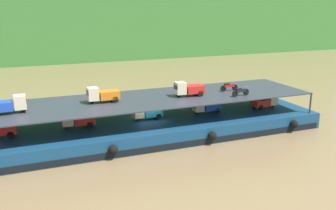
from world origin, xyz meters
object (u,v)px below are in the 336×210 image
object	(u,v)px
cargo_barge	(148,128)
mini_truck_upper_mid	(103,95)
mini_truck_lower_bow	(265,101)
mini_truck_upper_stern	(9,105)
motorcycle_upper_centre	(229,87)
mini_truck_lower_aft	(78,120)
motorcycle_upper_port	(241,92)
mini_truck_lower_mid	(147,112)
mini_truck_lower_fore	(206,106)
mini_truck_upper_fore	(189,89)

from	to	relation	value
cargo_barge	mini_truck_upper_mid	size ratio (longest dim) A/B	11.81
mini_truck_lower_bow	mini_truck_upper_stern	bearing A→B (deg)	179.74
motorcycle_upper_centre	cargo_barge	bearing A→B (deg)	-179.80
mini_truck_lower_aft	motorcycle_upper_port	size ratio (longest dim) A/B	1.47
mini_truck_lower_bow	mini_truck_upper_stern	xyz separation A→B (m)	(-23.94, 0.11, 2.00)
mini_truck_lower_aft	motorcycle_upper_centre	bearing A→B (deg)	-0.64
mini_truck_lower_bow	mini_truck_upper_stern	size ratio (longest dim) A/B	1.01
mini_truck_upper_stern	motorcycle_upper_centre	world-z (taller)	mini_truck_upper_stern
mini_truck_lower_mid	mini_truck_lower_fore	size ratio (longest dim) A/B	1.01
mini_truck_lower_fore	mini_truck_upper_mid	bearing A→B (deg)	179.29
mini_truck_upper_fore	motorcycle_upper_port	size ratio (longest dim) A/B	1.46
mini_truck_upper_fore	motorcycle_upper_centre	size ratio (longest dim) A/B	1.46
mini_truck_lower_aft	mini_truck_lower_bow	world-z (taller)	same
mini_truck_lower_aft	mini_truck_lower_fore	bearing A→B (deg)	-0.51
mini_truck_lower_fore	cargo_barge	bearing A→B (deg)	-179.21
mini_truck_upper_stern	motorcycle_upper_centre	xyz separation A→B (m)	(19.99, 0.48, -0.26)
mini_truck_lower_aft	mini_truck_upper_mid	bearing A→B (deg)	0.40
mini_truck_lower_fore	mini_truck_upper_fore	bearing A→B (deg)	-165.74
mini_truck_upper_mid	mini_truck_upper_fore	world-z (taller)	same
mini_truck_upper_stern	cargo_barge	bearing A→B (deg)	2.26
mini_truck_upper_mid	motorcycle_upper_centre	bearing A→B (deg)	-0.82
mini_truck_upper_mid	mini_truck_upper_fore	distance (m)	7.92
cargo_barge	mini_truck_upper_mid	world-z (taller)	mini_truck_upper_mid
motorcycle_upper_centre	mini_truck_lower_mid	bearing A→B (deg)	178.68
mini_truck_lower_fore	mini_truck_upper_fore	size ratio (longest dim) A/B	0.99
mini_truck_lower_mid	motorcycle_upper_port	size ratio (longest dim) A/B	1.46
mini_truck_upper_stern	mini_truck_lower_fore	bearing A→B (deg)	1.76
mini_truck_upper_fore	motorcycle_upper_port	distance (m)	4.82
mini_truck_upper_stern	mini_truck_upper_fore	distance (m)	15.40
mini_truck_upper_stern	motorcycle_upper_port	distance (m)	19.94
mini_truck_lower_fore	mini_truck_upper_mid	world-z (taller)	mini_truck_upper_mid
mini_truck_lower_mid	mini_truck_lower_fore	bearing A→B (deg)	-1.34
mini_truck_upper_stern	motorcycle_upper_port	bearing A→B (deg)	-5.23
mini_truck_lower_bow	mini_truck_upper_fore	xyz separation A→B (m)	(-8.54, 0.10, 2.00)
mini_truck_upper_stern	motorcycle_upper_centre	distance (m)	20.00
cargo_barge	motorcycle_upper_port	distance (m)	9.21
cargo_barge	mini_truck_upper_stern	xyz separation A→B (m)	(-11.52, -0.46, 3.44)
motorcycle_upper_port	mini_truck_lower_bow	bearing A→B (deg)	22.73
mini_truck_upper_fore	mini_truck_lower_fore	bearing A→B (deg)	14.26
mini_truck_lower_mid	motorcycle_upper_port	world-z (taller)	motorcycle_upper_port
mini_truck_upper_fore	motorcycle_upper_port	xyz separation A→B (m)	(4.46, -1.81, -0.26)
mini_truck_upper_mid	mini_truck_lower_fore	bearing A→B (deg)	-0.71
motorcycle_upper_centre	mini_truck_upper_mid	bearing A→B (deg)	179.18
mini_truck_lower_mid	motorcycle_upper_port	bearing A→B (deg)	-16.65
mini_truck_upper_stern	mini_truck_upper_fore	xyz separation A→B (m)	(15.40, -0.01, 0.00)
mini_truck_upper_stern	motorcycle_upper_port	world-z (taller)	mini_truck_upper_stern
mini_truck_lower_aft	mini_truck_lower_fore	xyz separation A→B (m)	(12.30, -0.11, 0.00)
mini_truck_lower_mid	mini_truck_lower_bow	xyz separation A→B (m)	(12.44, -0.79, 0.00)
motorcycle_upper_port	motorcycle_upper_centre	world-z (taller)	same
mini_truck_lower_aft	mini_truck_lower_fore	size ratio (longest dim) A/B	1.01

